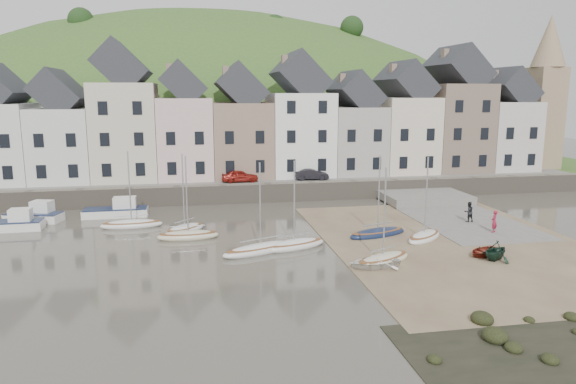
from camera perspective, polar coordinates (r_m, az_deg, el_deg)
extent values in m
plane|color=#4D483C|center=(35.96, 1.73, -6.46)|extent=(160.00, 160.00, 0.00)
cube|color=#375823|center=(66.72, -4.02, 2.20)|extent=(90.00, 30.00, 1.50)
cube|color=slate|center=(55.32, -2.70, 1.28)|extent=(70.00, 7.00, 0.10)
cube|color=slate|center=(52.02, -2.18, -0.05)|extent=(70.00, 1.20, 1.80)
cube|color=brown|center=(39.66, 17.54, -5.28)|extent=(18.00, 26.00, 0.06)
cube|color=slate|center=(48.33, 17.35, -2.39)|extent=(8.00, 18.00, 0.12)
ellipsoid|color=#375823|center=(97.89, -8.65, -6.39)|extent=(134.40, 84.00, 84.00)
cylinder|color=#382619|center=(83.23, -21.31, 15.11)|extent=(0.50, 0.50, 3.00)
sphere|color=#213D19|center=(83.49, -21.43, 16.82)|extent=(3.60, 3.60, 3.60)
cylinder|color=#382619|center=(85.90, -11.24, 15.46)|extent=(0.50, 0.50, 3.00)
sphere|color=#213D19|center=(86.15, -11.31, 17.12)|extent=(3.60, 3.60, 3.60)
cylinder|color=#382619|center=(84.95, -1.41, 15.72)|extent=(0.50, 0.50, 3.00)
sphere|color=#213D19|center=(85.20, -1.42, 17.39)|extent=(3.60, 3.60, 3.60)
cylinder|color=#382619|center=(86.67, 6.86, 15.55)|extent=(0.50, 0.50, 3.00)
sphere|color=#213D19|center=(86.92, 6.90, 17.19)|extent=(3.60, 3.60, 3.60)
cube|color=silver|center=(60.78, -28.40, 4.61)|extent=(6.00, 8.00, 8.00)
cube|color=silver|center=(59.24, -22.89, 4.69)|extent=(5.80, 8.00, 7.50)
cube|color=gray|center=(59.34, -24.75, 11.02)|extent=(0.60, 0.90, 1.40)
cube|color=beige|center=(58.12, -17.02, 6.20)|extent=(6.40, 8.00, 10.00)
cube|color=gray|center=(58.32, -19.08, 14.20)|extent=(0.60, 0.90, 1.40)
cube|color=beige|center=(57.79, -10.99, 5.70)|extent=(5.60, 8.00, 8.50)
cube|color=gray|center=(57.66, -12.67, 12.66)|extent=(0.60, 0.90, 1.40)
cube|color=#876F5D|center=(58.06, -5.07, 5.63)|extent=(6.20, 8.00, 8.00)
cube|color=gray|center=(57.74, -6.76, 12.65)|extent=(0.60, 0.90, 1.40)
cube|color=white|center=(58.96, 1.21, 6.23)|extent=(6.60, 8.00, 9.00)
cube|color=gray|center=(58.56, -0.39, 13.87)|extent=(0.60, 0.90, 1.40)
cube|color=#A7A299|center=(60.58, 7.04, 5.56)|extent=(5.80, 8.00, 7.50)
cube|color=gray|center=(59.94, 5.83, 11.92)|extent=(0.60, 0.90, 1.40)
cube|color=beige|center=(62.57, 12.28, 6.02)|extent=(6.00, 8.00, 8.50)
cube|color=gray|center=(61.87, 11.24, 12.76)|extent=(0.60, 0.90, 1.40)
cube|color=#786556|center=(65.17, 17.43, 6.62)|extent=(6.40, 8.00, 10.00)
cube|color=gray|center=(64.44, 16.55, 13.95)|extent=(0.60, 0.90, 1.40)
cube|color=beige|center=(68.31, 21.97, 5.66)|extent=(5.80, 8.00, 8.00)
cube|color=gray|center=(67.38, 21.33, 11.55)|extent=(0.60, 0.90, 1.40)
cube|color=#997F60|center=(71.22, 25.79, 7.16)|extent=(3.50, 3.50, 12.00)
cone|color=#997F60|center=(71.39, 26.40, 14.37)|extent=(4.00, 4.00, 6.00)
ellipsoid|color=white|center=(44.05, -16.50, -3.41)|extent=(4.92, 1.77, 0.84)
ellipsoid|color=brown|center=(44.00, -16.51, -3.13)|extent=(4.53, 1.61, 0.20)
cylinder|color=#B2B5B7|center=(43.42, -16.71, 0.56)|extent=(0.10, 0.10, 5.60)
cylinder|color=#B2B5B7|center=(43.88, -16.55, -2.46)|extent=(2.67, 0.23, 0.08)
ellipsoid|color=white|center=(41.47, -11.07, -4.03)|extent=(3.70, 3.64, 0.84)
ellipsoid|color=brown|center=(41.42, -11.08, -3.74)|extent=(3.39, 3.34, 0.20)
cylinder|color=#B2B5B7|center=(40.80, -11.23, 0.18)|extent=(0.10, 0.10, 5.60)
cylinder|color=#B2B5B7|center=(41.29, -11.11, -3.03)|extent=(1.52, 1.47, 0.08)
ellipsoid|color=beige|center=(39.73, -10.71, -4.68)|extent=(4.54, 1.62, 0.84)
ellipsoid|color=brown|center=(39.67, -10.72, -4.37)|extent=(4.17, 1.47, 0.20)
cylinder|color=#B2B5B7|center=(39.03, -10.87, -0.28)|extent=(0.10, 0.10, 5.60)
cylinder|color=#B2B5B7|center=(39.54, -10.75, -3.63)|extent=(2.48, 0.14, 0.08)
ellipsoid|color=white|center=(36.69, 0.68, -5.78)|extent=(4.95, 2.97, 0.84)
ellipsoid|color=brown|center=(36.63, 0.68, -5.45)|extent=(4.55, 2.72, 0.20)
cylinder|color=#B2B5B7|center=(35.93, 0.69, -1.04)|extent=(0.10, 0.10, 5.60)
cylinder|color=#B2B5B7|center=(36.48, 0.68, -4.65)|extent=(2.48, 0.93, 0.08)
ellipsoid|color=white|center=(35.82, -2.97, -6.21)|extent=(5.84, 3.64, 0.84)
ellipsoid|color=brown|center=(35.76, -2.98, -5.87)|extent=(5.37, 3.33, 0.20)
cylinder|color=#B2B5B7|center=(35.05, -3.02, -1.35)|extent=(0.10, 0.10, 5.60)
cylinder|color=#B2B5B7|center=(35.61, -2.99, -5.05)|extent=(2.92, 1.32, 0.08)
ellipsoid|color=#152142|center=(40.22, 9.64, -4.45)|extent=(5.16, 2.96, 0.84)
ellipsoid|color=brown|center=(40.17, 9.65, -4.15)|extent=(4.74, 2.71, 0.20)
cylinder|color=#B2B5B7|center=(39.53, 9.78, -0.11)|extent=(0.10, 0.10, 5.60)
cylinder|color=#B2B5B7|center=(40.04, 9.67, -3.41)|extent=(2.61, 0.92, 0.08)
ellipsoid|color=white|center=(39.96, 14.48, -4.74)|extent=(4.10, 3.80, 0.84)
ellipsoid|color=brown|center=(39.90, 14.49, -4.44)|extent=(3.76, 3.48, 0.20)
cylinder|color=#B2B5B7|center=(39.26, 14.69, -0.38)|extent=(0.10, 0.10, 5.60)
cylinder|color=#B2B5B7|center=(39.77, 14.53, -3.70)|extent=(1.77, 1.52, 0.08)
ellipsoid|color=beige|center=(34.08, 10.20, -7.26)|extent=(4.66, 3.42, 0.84)
ellipsoid|color=brown|center=(34.02, 10.21, -6.91)|extent=(4.28, 3.12, 0.20)
cylinder|color=#B2B5B7|center=(33.26, 10.37, -2.18)|extent=(0.10, 0.10, 5.60)
cylinder|color=#B2B5B7|center=(33.86, 10.24, -6.05)|extent=(2.22, 1.22, 0.08)
cube|color=white|center=(48.87, -25.70, -2.49)|extent=(4.86, 2.90, 0.70)
cube|color=#152142|center=(48.79, -25.74, -2.07)|extent=(4.78, 2.92, 0.08)
cube|color=white|center=(48.70, -24.98, -1.45)|extent=(1.87, 1.59, 1.00)
cube|color=white|center=(46.58, -27.57, -3.26)|extent=(4.51, 1.78, 0.70)
cube|color=#152142|center=(46.50, -27.61, -2.81)|extent=(4.42, 1.83, 0.08)
cube|color=white|center=(46.19, -26.87, -2.22)|extent=(1.59, 1.23, 1.00)
cube|color=white|center=(48.16, -18.08, -2.13)|extent=(5.44, 1.76, 0.70)
cube|color=#152142|center=(48.08, -18.11, -1.70)|extent=(5.33, 1.81, 0.08)
cube|color=white|center=(47.87, -17.18, -1.11)|extent=(1.91, 1.22, 1.00)
imported|color=white|center=(33.04, 9.23, -7.46)|extent=(3.41, 2.58, 0.67)
imported|color=black|center=(36.42, 21.45, -5.88)|extent=(3.08, 2.96, 1.25)
imported|color=maroon|center=(37.27, 20.34, -6.00)|extent=(3.18, 2.85, 0.54)
imported|color=maroon|center=(43.09, 21.33, -2.97)|extent=(0.74, 0.71, 1.70)
imported|color=black|center=(45.83, 18.89, -2.04)|extent=(0.87, 0.70, 1.68)
imported|color=maroon|center=(53.95, -5.20, 1.73)|extent=(3.73, 1.61, 1.25)
imported|color=black|center=(55.13, 2.57, 1.91)|extent=(3.59, 1.54, 1.15)
cube|color=black|center=(26.27, 27.23, -14.34)|extent=(14.00, 6.00, 0.05)
ellipsoid|color=black|center=(25.39, 21.41, -14.25)|extent=(1.12, 1.24, 0.73)
ellipsoid|color=black|center=(24.80, 23.13, -15.19)|extent=(0.74, 0.81, 0.48)
ellipsoid|color=black|center=(26.97, 20.18, -12.70)|extent=(1.04, 1.14, 0.67)
ellipsoid|color=black|center=(24.45, 26.38, -15.87)|extent=(0.69, 0.76, 0.45)
ellipsoid|color=black|center=(27.92, 24.56, -12.45)|extent=(0.51, 0.56, 0.33)
ellipsoid|color=black|center=(22.90, 15.50, -17.01)|extent=(0.59, 0.65, 0.38)
ellipsoid|color=black|center=(29.03, 28.25, -11.79)|extent=(0.70, 0.78, 0.46)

